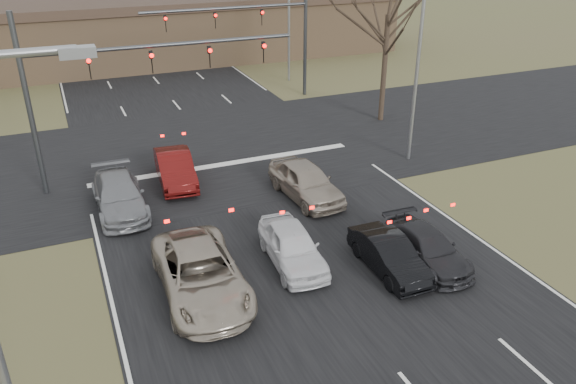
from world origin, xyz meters
The scene contains 15 objects.
ground centered at (0.00, 0.00, 0.00)m, with size 360.00×360.00×0.00m, color brown.
road_main centered at (0.00, 60.00, 0.01)m, with size 14.00×300.00×0.02m, color black.
road_cross centered at (0.00, 15.00, 0.01)m, with size 200.00×14.00×0.02m, color black.
building centered at (2.00, 38.00, 2.67)m, with size 42.40×10.40×5.30m.
mast_arm_near centered at (-5.23, 13.00, 5.07)m, with size 12.12×0.24×8.00m.
mast_arm_far centered at (6.18, 23.00, 5.02)m, with size 11.12×0.24×8.00m.
streetlight_right_near centered at (8.82, 10.00, 5.59)m, with size 2.34×0.25×10.00m.
streetlight_right_far centered at (9.32, 27.00, 5.59)m, with size 2.34×0.25×10.00m.
car_silver_suv centered at (-4.00, 2.78, 0.77)m, with size 2.57×5.57×1.55m, color #A79A87.
car_white_sedan centered at (-0.50, 3.32, 0.71)m, with size 1.67×4.14×1.41m, color silver.
car_black_hatch centered at (2.43, 1.55, 0.64)m, with size 1.35×3.86×1.27m, color black.
car_charcoal_sedan centered at (4.00, 1.47, 0.60)m, with size 1.69×4.16×1.21m, color black.
car_grey_ahead centered at (-5.63, 9.95, 0.71)m, with size 1.99×4.89×1.42m, color gray.
car_red_ahead centered at (-2.80, 11.80, 0.73)m, with size 1.55×4.46×1.47m, color #4E0C0B.
car_silver_ahead centered at (2.18, 7.98, 0.79)m, with size 1.87×4.66×1.59m, color gray.
Camera 1 is at (-7.39, -12.44, 11.22)m, focal length 35.00 mm.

